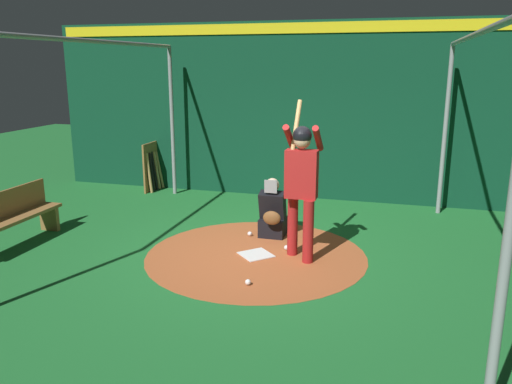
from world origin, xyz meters
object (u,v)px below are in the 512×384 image
object	(u,v)px
bench	(10,218)
bat_rack	(155,167)
home_plate	(256,255)
baseball_0	(250,234)
batter	(301,179)
baseball_2	(248,282)
catcher	(273,214)
baseball_1	(286,248)

from	to	relation	value
bench	bat_rack	bearing A→B (deg)	173.77
home_plate	baseball_0	xyz separation A→B (m)	(-0.79, -0.33, 0.03)
batter	bench	size ratio (longest dim) A/B	1.18
bench	baseball_2	xyz separation A→B (m)	(0.39, 3.87, -0.41)
batter	catcher	world-z (taller)	batter
bench	catcher	bearing A→B (deg)	112.22
catcher	bench	distance (m)	4.01
home_plate	bat_rack	bearing A→B (deg)	-135.42
catcher	home_plate	bearing A→B (deg)	-1.66
home_plate	baseball_2	size ratio (longest dim) A/B	5.68
baseball_0	baseball_1	distance (m)	0.85
batter	catcher	size ratio (longest dim) A/B	2.29
home_plate	baseball_0	world-z (taller)	baseball_0
catcher	baseball_0	distance (m)	0.50
batter	bench	bearing A→B (deg)	-80.59
catcher	bat_rack	world-z (taller)	bat_rack
catcher	baseball_0	xyz separation A→B (m)	(0.09, -0.35, -0.34)
bench	baseball_2	size ratio (longest dim) A/B	25.30
batter	bat_rack	bearing A→B (deg)	-129.71
batter	baseball_0	size ratio (longest dim) A/B	29.90
home_plate	bench	world-z (taller)	bench
catcher	bat_rack	distance (m)	4.08
home_plate	catcher	xyz separation A→B (m)	(-0.88, 0.03, 0.37)
bench	baseball_1	bearing A→B (deg)	103.29
catcher	bench	bearing A→B (deg)	-67.78
bat_rack	baseball_0	distance (m)	3.88
baseball_1	baseball_2	distance (m)	1.36
bat_rack	bench	world-z (taller)	bat_rack
bat_rack	baseball_2	world-z (taller)	bat_rack
baseball_0	baseball_2	xyz separation A→B (m)	(1.81, 0.51, 0.00)
home_plate	bench	size ratio (longest dim) A/B	0.22
baseball_2	bat_rack	bearing A→B (deg)	-141.50
home_plate	bat_rack	world-z (taller)	bat_rack
bat_rack	baseball_1	size ratio (longest dim) A/B	14.20
catcher	baseball_0	world-z (taller)	catcher
home_plate	batter	distance (m)	1.32
batter	bat_rack	world-z (taller)	batter
bat_rack	batter	bearing A→B (deg)	50.29
bench	baseball_0	world-z (taller)	bench
baseball_2	baseball_1	bearing A→B (deg)	171.77
baseball_0	bat_rack	bearing A→B (deg)	-130.68
home_plate	baseball_2	bearing A→B (deg)	10.31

